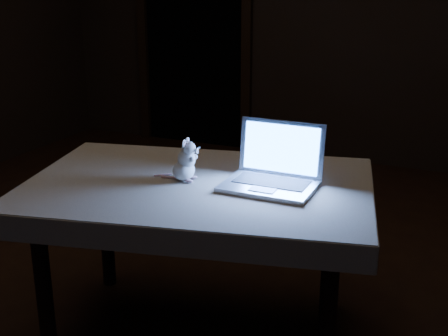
% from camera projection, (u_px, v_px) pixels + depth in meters
% --- Properties ---
extents(floor, '(5.00, 5.00, 0.00)m').
position_uv_depth(floor, '(165.00, 303.00, 2.74)').
color(floor, black).
rests_on(floor, ground).
extents(doorway, '(1.06, 0.36, 2.13)m').
position_uv_depth(doorway, '(194.00, 19.00, 5.00)').
color(doorway, black).
rests_on(doorway, back_wall).
extents(table, '(1.38, 1.04, 0.66)m').
position_uv_depth(table, '(199.00, 260.00, 2.43)').
color(table, black).
rests_on(table, floor).
extents(tablecloth, '(1.41, 1.02, 0.09)m').
position_uv_depth(tablecloth, '(214.00, 193.00, 2.35)').
color(tablecloth, beige).
rests_on(tablecloth, table).
extents(laptop, '(0.34, 0.30, 0.23)m').
position_uv_depth(laptop, '(269.00, 159.00, 2.22)').
color(laptop, '#AAAAAF').
rests_on(laptop, tablecloth).
extents(plush_mouse, '(0.16, 0.16, 0.17)m').
position_uv_depth(plush_mouse, '(184.00, 160.00, 2.32)').
color(plush_mouse, silver).
rests_on(plush_mouse, tablecloth).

